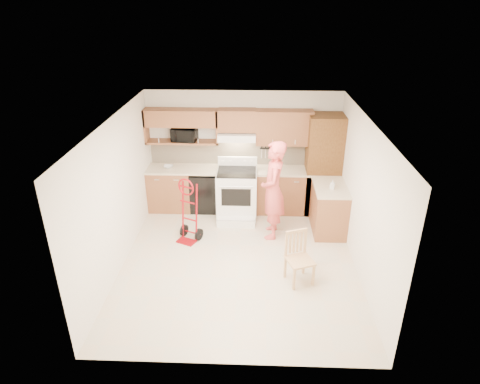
# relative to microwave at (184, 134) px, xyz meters

# --- Properties ---
(floor) EXTENTS (4.00, 4.50, 0.02)m
(floor) POSITION_rel_microwave_xyz_m (1.20, -2.08, -1.64)
(floor) COLOR beige
(floor) RESTS_ON ground
(ceiling) EXTENTS (4.00, 4.50, 0.02)m
(ceiling) POSITION_rel_microwave_xyz_m (1.20, -2.08, 0.88)
(ceiling) COLOR white
(ceiling) RESTS_ON ground
(wall_back) EXTENTS (4.00, 0.02, 2.50)m
(wall_back) POSITION_rel_microwave_xyz_m (1.20, 0.17, -0.38)
(wall_back) COLOR silver
(wall_back) RESTS_ON ground
(wall_front) EXTENTS (4.00, 0.02, 2.50)m
(wall_front) POSITION_rel_microwave_xyz_m (1.20, -4.34, -0.38)
(wall_front) COLOR silver
(wall_front) RESTS_ON ground
(wall_left) EXTENTS (0.02, 4.50, 2.50)m
(wall_left) POSITION_rel_microwave_xyz_m (-0.81, -2.08, -0.38)
(wall_left) COLOR silver
(wall_left) RESTS_ON ground
(wall_right) EXTENTS (0.02, 4.50, 2.50)m
(wall_right) POSITION_rel_microwave_xyz_m (3.21, -2.08, -0.38)
(wall_right) COLOR silver
(wall_right) RESTS_ON ground
(backsplash) EXTENTS (3.92, 0.03, 0.55)m
(backsplash) POSITION_rel_microwave_xyz_m (1.20, 0.15, -0.43)
(backsplash) COLOR beige
(backsplash) RESTS_ON wall_back
(lower_cab_left) EXTENTS (0.90, 0.60, 0.90)m
(lower_cab_left) POSITION_rel_microwave_xyz_m (-0.35, -0.14, -1.18)
(lower_cab_left) COLOR brown
(lower_cab_left) RESTS_ON ground
(dishwasher) EXTENTS (0.60, 0.60, 0.85)m
(dishwasher) POSITION_rel_microwave_xyz_m (0.40, -0.14, -1.20)
(dishwasher) COLOR black
(dishwasher) RESTS_ON ground
(lower_cab_right) EXTENTS (1.14, 0.60, 0.90)m
(lower_cab_right) POSITION_rel_microwave_xyz_m (2.03, -0.14, -1.18)
(lower_cab_right) COLOR brown
(lower_cab_right) RESTS_ON ground
(countertop_left) EXTENTS (1.50, 0.63, 0.04)m
(countertop_left) POSITION_rel_microwave_xyz_m (-0.05, -0.13, -0.71)
(countertop_left) COLOR beige
(countertop_left) RESTS_ON lower_cab_left
(countertop_right) EXTENTS (1.14, 0.63, 0.04)m
(countertop_right) POSITION_rel_microwave_xyz_m (2.03, -0.13, -0.71)
(countertop_right) COLOR beige
(countertop_right) RESTS_ON lower_cab_right
(cab_return_right) EXTENTS (0.60, 1.00, 0.90)m
(cab_return_right) POSITION_rel_microwave_xyz_m (2.90, -0.94, -1.18)
(cab_return_right) COLOR brown
(cab_return_right) RESTS_ON ground
(countertop_return) EXTENTS (0.63, 1.00, 0.04)m
(countertop_return) POSITION_rel_microwave_xyz_m (2.90, -0.94, -0.71)
(countertop_return) COLOR beige
(countertop_return) RESTS_ON cab_return_right
(pantry_tall) EXTENTS (0.70, 0.60, 2.10)m
(pantry_tall) POSITION_rel_microwave_xyz_m (2.85, -0.14, -0.58)
(pantry_tall) COLOR brown
(pantry_tall) RESTS_ON ground
(upper_cab_left) EXTENTS (1.50, 0.33, 0.34)m
(upper_cab_left) POSITION_rel_microwave_xyz_m (-0.05, 0.00, 0.35)
(upper_cab_left) COLOR brown
(upper_cab_left) RESTS_ON wall_back
(upper_shelf_mw) EXTENTS (1.50, 0.33, 0.04)m
(upper_shelf_mw) POSITION_rel_microwave_xyz_m (-0.05, 0.00, -0.16)
(upper_shelf_mw) COLOR brown
(upper_shelf_mw) RESTS_ON wall_back
(upper_cab_center) EXTENTS (0.76, 0.33, 0.44)m
(upper_cab_center) POSITION_rel_microwave_xyz_m (1.08, 0.00, 0.31)
(upper_cab_center) COLOR brown
(upper_cab_center) RESTS_ON wall_back
(upper_cab_right) EXTENTS (1.14, 0.33, 0.70)m
(upper_cab_right) POSITION_rel_microwave_xyz_m (2.03, 0.00, 0.17)
(upper_cab_right) COLOR brown
(upper_cab_right) RESTS_ON wall_back
(range_hood) EXTENTS (0.76, 0.46, 0.14)m
(range_hood) POSITION_rel_microwave_xyz_m (1.08, -0.06, 0.00)
(range_hood) COLOR white
(range_hood) RESTS_ON wall_back
(knife_strip) EXTENTS (0.40, 0.05, 0.29)m
(knife_strip) POSITION_rel_microwave_xyz_m (1.75, 0.12, -0.39)
(knife_strip) COLOR black
(knife_strip) RESTS_ON backsplash
(microwave) EXTENTS (0.55, 0.41, 0.28)m
(microwave) POSITION_rel_microwave_xyz_m (0.00, 0.00, 0.00)
(microwave) COLOR black
(microwave) RESTS_ON upper_shelf_mw
(range) EXTENTS (0.81, 1.07, 1.19)m
(range) POSITION_rel_microwave_xyz_m (1.09, -0.48, -1.03)
(range) COLOR white
(range) RESTS_ON ground
(person) EXTENTS (0.48, 0.71, 1.89)m
(person) POSITION_rel_microwave_xyz_m (1.80, -1.18, -0.68)
(person) COLOR #DB514F
(person) RESTS_ON ground
(hand_truck) EXTENTS (0.58, 0.56, 1.14)m
(hand_truck) POSITION_rel_microwave_xyz_m (0.23, -1.43, -1.06)
(hand_truck) COLOR maroon
(hand_truck) RESTS_ON ground
(dining_chair) EXTENTS (0.52, 0.54, 0.87)m
(dining_chair) POSITION_rel_microwave_xyz_m (2.20, -2.61, -1.20)
(dining_chair) COLOR #DEB175
(dining_chair) RESTS_ON ground
(soap_bottle) EXTENTS (0.10, 0.10, 0.18)m
(soap_bottle) POSITION_rel_microwave_xyz_m (2.90, -1.04, -0.60)
(soap_bottle) COLOR white
(soap_bottle) RESTS_ON countertop_return
(bowl) EXTENTS (0.21, 0.21, 0.05)m
(bowl) POSITION_rel_microwave_xyz_m (-0.35, -0.13, -0.66)
(bowl) COLOR white
(bowl) RESTS_ON countertop_left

